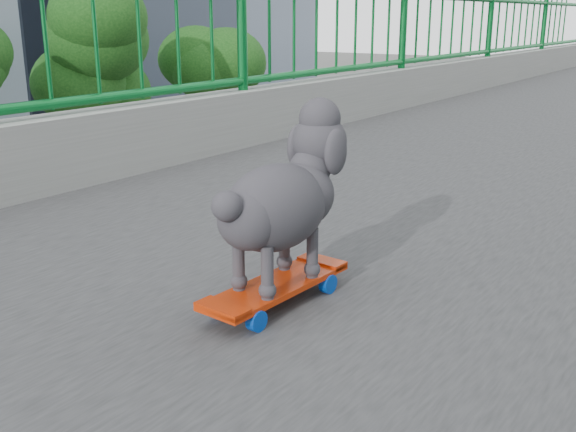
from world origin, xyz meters
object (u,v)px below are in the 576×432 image
Objects in this scene: poodle at (283,197)px; car_1 at (373,230)px; skateboard at (276,288)px; car_3 at (48,263)px; car_0 at (396,296)px.

car_1 is at bearing 120.23° from poodle.
car_1 is (-9.27, 18.35, -6.34)m from skateboard.
skateboard is 0.10× the size of car_3.
skateboard reaches higher than car_0.
skateboard is 16.22m from car_0.
car_0 is (-6.07, 13.62, -6.57)m from poodle.
car_3 is at bearing -159.28° from car_0.
skateboard is at bearing 147.42° from car_3.
poodle is 0.12× the size of car_0.
car_1 is (-9.27, 18.32, -6.57)m from poodle.
skateboard is 21.51m from car_1.
car_0 reaches higher than car_3.
car_0 is 0.97× the size of car_1.
skateboard is 0.11× the size of car_1.
car_0 reaches higher than car_1.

